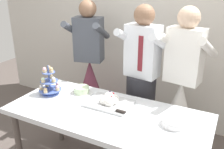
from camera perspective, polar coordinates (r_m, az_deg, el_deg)
name	(u,v)px	position (r m, az deg, el deg)	size (l,w,h in m)	color
rear_wall	(158,16)	(3.24, 10.54, 13.21)	(5.20, 0.10, 2.90)	beige
dessert_table	(106,119)	(2.28, -1.29, -10.13)	(1.80, 0.80, 0.78)	silver
cupcake_stand	(50,83)	(2.60, -14.19, -2.01)	(0.23, 0.23, 0.31)	#4C66B2
main_cake_tray	(109,101)	(2.33, -0.71, -6.10)	(0.44, 0.31, 0.13)	silver
plate_stack	(174,122)	(2.09, 14.06, -10.63)	(0.20, 0.20, 0.05)	white
round_cake	(82,90)	(2.57, -7.02, -3.68)	(0.24, 0.24, 0.08)	white
person_groom	(141,90)	(2.72, 6.68, -3.63)	(0.52, 0.55, 1.66)	#232328
person_bride	(179,111)	(2.73, 15.08, -8.08)	(0.56, 0.56, 1.66)	white
person_guest	(90,85)	(3.26, -5.03, -2.41)	(0.58, 0.57, 1.66)	brown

